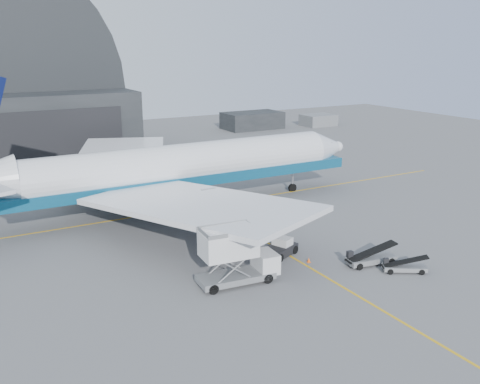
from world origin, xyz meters
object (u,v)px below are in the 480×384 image
airliner (169,169)px  catering_truck (235,257)px  pushback_tug (280,249)px  belt_loader_a (370,258)px  belt_loader_b (404,267)px

airliner → catering_truck: bearing=-97.7°
pushback_tug → belt_loader_a: (6.23, -6.12, -0.06)m
catering_truck → belt_loader_b: (14.68, -5.49, -1.99)m
catering_truck → pushback_tug: 8.00m
airliner → belt_loader_a: size_ratio=10.38×
belt_loader_a → pushback_tug: bearing=144.3°
pushback_tug → belt_loader_b: (7.71, -8.95, -0.18)m
catering_truck → belt_loader_a: catering_truck is taller
airliner → belt_loader_a: 27.38m
belt_loader_a → belt_loader_b: 3.19m
airliner → catering_truck: (-3.03, -22.32, -2.87)m
airliner → belt_loader_b: (11.65, -27.81, -4.87)m
belt_loader_b → catering_truck: bearing=-168.9°
belt_loader_b → airliner: bearing=144.3°
airliner → belt_loader_a: bearing=-67.8°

